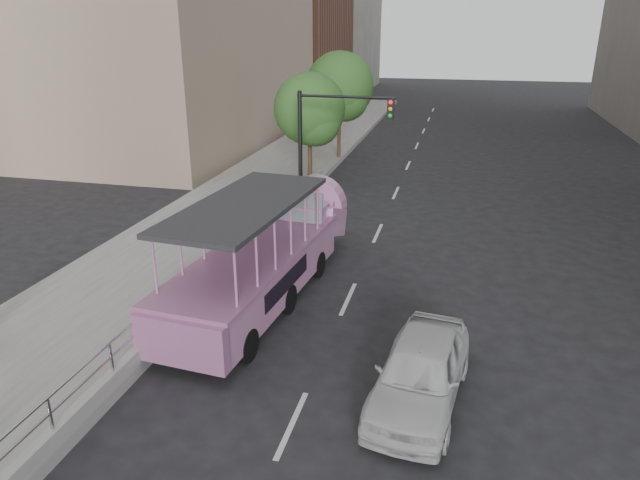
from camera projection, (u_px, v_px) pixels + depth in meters
The scene contains 11 objects.
ground at pixel (276, 366), 13.96m from camera, with size 160.00×160.00×0.00m, color black.
sidewalk at pixel (221, 217), 24.28m from camera, with size 5.50×80.00×0.30m, color #A3A39D.
kerb_wall at pixel (194, 299), 16.31m from camera, with size 0.24×30.00×0.36m, color #ABABA6.
guardrail at pixel (192, 278), 16.08m from camera, with size 0.07×22.00×0.71m.
duck_boat at pixel (268, 255), 17.45m from camera, with size 3.23×10.10×3.30m.
car at pixel (420, 371), 12.42m from camera, with size 1.78×4.42×1.51m, color silver.
parking_sign at pixel (214, 242), 17.06m from camera, with size 0.15×0.61×2.77m.
traffic_signal at pixel (327, 132), 24.44m from camera, with size 4.20×0.32×5.20m.
street_tree_near at pixel (311, 112), 27.80m from camera, with size 3.52×3.52×5.72m.
street_tree_far at pixel (341, 89), 33.02m from camera, with size 3.97×3.97×6.45m.
midrise_stone_b at pixel (311, 6), 72.08m from camera, with size 16.00×14.00×20.00m, color gray.
Camera 1 is at (3.93, -11.34, 7.85)m, focal length 32.00 mm.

